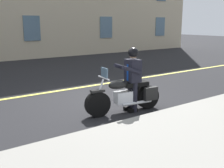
# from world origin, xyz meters

# --- Properties ---
(ground_plane) EXTENTS (80.00, 80.00, 0.00)m
(ground_plane) POSITION_xyz_m (0.00, 0.00, 0.00)
(ground_plane) COLOR black
(lane_center_stripe) EXTENTS (60.00, 0.16, 0.01)m
(lane_center_stripe) POSITION_xyz_m (0.00, -2.00, 0.01)
(lane_center_stripe) COLOR #E5DB4C
(lane_center_stripe) RESTS_ON ground_plane
(motorcycle_main) EXTENTS (2.22, 0.79, 1.26)m
(motorcycle_main) POSITION_xyz_m (0.14, 1.22, 0.45)
(motorcycle_main) COLOR black
(motorcycle_main) RESTS_ON ground_plane
(rider_main) EXTENTS (0.68, 0.61, 1.74)m
(rider_main) POSITION_xyz_m (-0.05, 1.24, 1.04)
(rider_main) COLOR black
(rider_main) RESTS_ON ground_plane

